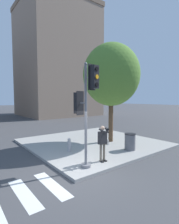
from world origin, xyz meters
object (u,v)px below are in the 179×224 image
object	(u,v)px
fire_hydrant	(69,145)
trash_bin	(130,142)
traffic_signal_pole	(86,104)
person_photographer	(103,140)
street_tree	(111,75)

from	to	relation	value
fire_hydrant	trash_bin	distance (m)	3.42
traffic_signal_pole	person_photographer	world-z (taller)	traffic_signal_pole
traffic_signal_pole	trash_bin	xyz separation A→B (m)	(3.46, 0.46, -2.23)
street_tree	trash_bin	world-z (taller)	street_tree
person_photographer	traffic_signal_pole	bearing A→B (deg)	-175.98
street_tree	fire_hydrant	xyz separation A→B (m)	(-3.42, -0.23, -4.09)
person_photographer	street_tree	bearing A→B (deg)	39.88
traffic_signal_pole	street_tree	distance (m)	5.07
person_photographer	street_tree	world-z (taller)	street_tree
traffic_signal_pole	trash_bin	distance (m)	4.14
fire_hydrant	trash_bin	xyz separation A→B (m)	(2.86, -1.87, 0.10)
person_photographer	trash_bin	world-z (taller)	person_photographer
person_photographer	fire_hydrant	world-z (taller)	person_photographer
traffic_signal_pole	trash_bin	world-z (taller)	traffic_signal_pole
fire_hydrant	person_photographer	bearing A→B (deg)	-78.89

